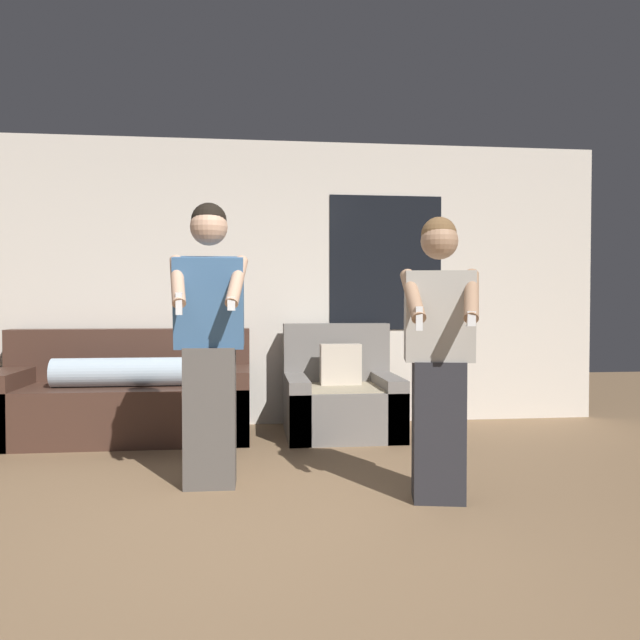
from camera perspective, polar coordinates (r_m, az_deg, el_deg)
ground_plane at (r=3.04m, az=-6.38°, el=-20.85°), size 14.00×14.00×0.00m
wall_back at (r=5.99m, az=-6.26°, el=3.40°), size 6.85×0.07×2.70m
couch at (r=5.66m, az=-17.43°, el=-6.96°), size 2.14×0.92×0.92m
armchair at (r=5.58m, az=1.91°, el=-7.19°), size 0.98×0.93×0.97m
person_left at (r=3.97m, az=-10.06°, el=-1.95°), size 0.49×0.48×1.79m
person_right at (r=3.71m, az=10.82°, el=-3.26°), size 0.46×0.51×1.66m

